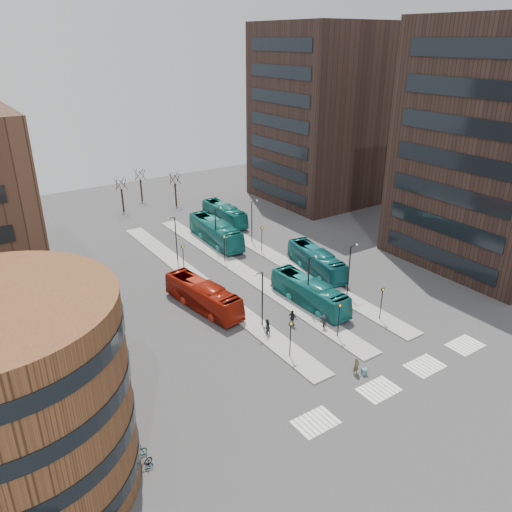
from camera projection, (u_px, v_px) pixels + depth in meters
ground at (425, 412)px, 39.91m from camera, size 160.00×160.00×0.00m
island_left at (202, 283)px, 60.60m from camera, size 2.50×45.00×0.15m
island_mid at (244, 272)px, 63.67m from camera, size 2.50×45.00×0.15m
island_right at (281, 261)px, 66.75m from camera, size 2.50×45.00×0.15m
suitcase at (364, 372)px, 44.21m from camera, size 0.60×0.54×0.62m
red_bus at (203, 296)px, 54.65m from camera, size 4.27×11.36×3.09m
teal_bus_a at (309, 292)px, 55.36m from camera, size 2.84×11.00×3.05m
teal_bus_b at (216, 232)px, 72.17m from camera, size 3.44×12.39×3.42m
teal_bus_c at (316, 261)px, 63.24m from camera, size 4.22×11.13×3.03m
teal_bus_d at (224, 214)px, 80.26m from camera, size 2.68×10.78×2.99m
traveller at (356, 366)px, 44.06m from camera, size 0.64×0.43×1.70m
commuter_a at (267, 327)px, 49.92m from camera, size 0.93×0.76×1.75m
commuter_b at (292, 318)px, 51.56m from camera, size 0.71×1.12×1.77m
commuter_c at (323, 322)px, 50.99m from camera, size 0.74×1.11×1.59m
bicycle_near at (142, 465)px, 34.43m from camera, size 1.60×1.05×0.79m
bicycle_mid at (142, 463)px, 34.41m from camera, size 1.77×0.79×1.03m
bicycle_far at (135, 453)px, 35.37m from camera, size 1.80×0.72×0.93m
crosswalk_stripes at (401, 378)px, 43.84m from camera, size 22.35×2.40×0.01m
round_building at (5, 404)px, 30.35m from camera, size 15.16×15.16×14.00m
tower_near at (504, 146)px, 62.41m from camera, size 20.12×20.00×30.00m
tower_far at (324, 115)px, 88.22m from camera, size 20.12×20.00×30.00m
sign_poles at (273, 276)px, 57.22m from camera, size 12.45×22.12×3.65m
lamp_posts at (256, 250)px, 61.08m from camera, size 14.04×20.24×6.12m
bare_trees at (146, 191)px, 87.75m from camera, size 10.97×8.14×5.90m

